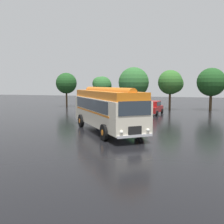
{
  "coord_description": "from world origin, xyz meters",
  "views": [
    {
      "loc": [
        5.77,
        -18.91,
        3.72
      ],
      "look_at": [
        -0.58,
        1.99,
        1.4
      ],
      "focal_mm": 42.0,
      "sensor_mm": 36.0,
      "label": 1
    }
  ],
  "objects_px": {
    "vintage_bus": "(106,108)",
    "box_van": "(110,102)",
    "car_near_left": "(132,107)",
    "car_mid_left": "(153,108)"
  },
  "relations": [
    {
      "from": "vintage_bus",
      "to": "car_mid_left",
      "type": "xyz_separation_m",
      "value": [
        1.8,
        12.87,
        -1.05
      ]
    },
    {
      "from": "vintage_bus",
      "to": "car_near_left",
      "type": "bearing_deg",
      "value": 93.86
    },
    {
      "from": "vintage_bus",
      "to": "box_van",
      "type": "relative_size",
      "value": 1.61
    },
    {
      "from": "vintage_bus",
      "to": "box_van",
      "type": "height_order",
      "value": "vintage_bus"
    },
    {
      "from": "car_near_left",
      "to": "car_mid_left",
      "type": "xyz_separation_m",
      "value": [
        2.71,
        -0.51,
        0.0
      ]
    },
    {
      "from": "car_near_left",
      "to": "car_mid_left",
      "type": "relative_size",
      "value": 1.0
    },
    {
      "from": "car_near_left",
      "to": "car_mid_left",
      "type": "distance_m",
      "value": 2.75
    },
    {
      "from": "car_mid_left",
      "to": "box_van",
      "type": "distance_m",
      "value": 5.75
    },
    {
      "from": "box_van",
      "to": "vintage_bus",
      "type": "bearing_deg",
      "value": -73.7
    },
    {
      "from": "vintage_bus",
      "to": "box_van",
      "type": "distance_m",
      "value": 13.91
    }
  ]
}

